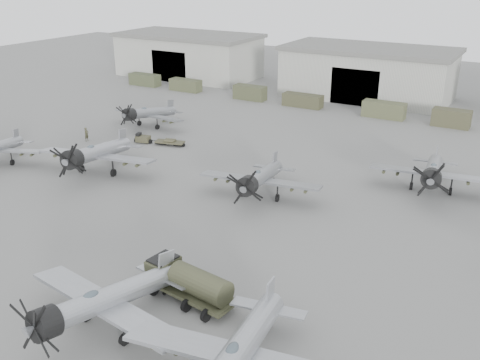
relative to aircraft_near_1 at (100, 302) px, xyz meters
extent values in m
plane|color=slate|center=(-5.62, 9.94, -2.32)|extent=(220.00, 220.00, 0.00)
cube|color=#ADAEA2|center=(-43.62, 71.94, 1.68)|extent=(28.00, 14.00, 8.00)
cube|color=#62615D|center=(-43.62, 71.94, 6.03)|extent=(29.00, 14.80, 0.70)
cube|color=black|center=(-43.62, 65.14, 0.68)|extent=(8.12, 0.40, 6.00)
cube|color=#ADAEA2|center=(-5.62, 71.94, 1.68)|extent=(28.00, 14.00, 8.00)
cube|color=#62615D|center=(-5.62, 71.94, 6.03)|extent=(29.00, 14.80, 0.70)
cube|color=black|center=(-5.62, 65.14, 0.68)|extent=(8.12, 0.40, 6.00)
cube|color=#3D432C|center=(-45.67, 59.94, -1.21)|extent=(6.30, 2.20, 2.22)
cube|color=#40442D|center=(-36.07, 59.94, -1.25)|extent=(6.05, 2.20, 2.15)
cube|color=#3D412A|center=(-22.47, 59.94, -1.10)|extent=(5.68, 2.20, 2.45)
cube|color=#3B3B27|center=(-12.54, 59.94, -1.28)|extent=(6.59, 2.20, 2.09)
cube|color=#484B31|center=(0.92, 59.94, -1.09)|extent=(6.42, 2.20, 2.46)
cube|color=#3E3D28|center=(10.73, 59.94, -1.05)|extent=(5.29, 2.20, 2.55)
cylinder|color=#9C9FA4|center=(0.14, 0.94, -0.09)|extent=(3.07, 10.85, 3.17)
cylinder|color=black|center=(-0.55, -3.77, 0.67)|extent=(2.14, 1.87, 2.11)
cube|color=#9C9FA4|center=(0.05, 0.34, -0.35)|extent=(12.86, 4.06, 0.57)
cube|color=#9C9FA4|center=(0.83, 5.65, 0.07)|extent=(0.37, 1.69, 2.02)
ellipsoid|color=#3F4C54|center=(-0.10, -0.67, 0.83)|extent=(0.78, 1.29, 0.57)
cylinder|color=black|center=(-1.88, 0.42, -1.97)|extent=(0.40, 0.84, 0.81)
cylinder|color=black|center=(1.93, -0.14, -1.97)|extent=(0.40, 0.84, 0.81)
cylinder|color=black|center=(0.79, 5.35, -2.17)|extent=(0.17, 0.34, 0.32)
cylinder|color=#979A9F|center=(9.75, 0.95, 0.02)|extent=(3.43, 11.36, 3.31)
cube|color=#979A9F|center=(9.85, 0.32, -0.25)|extent=(13.46, 4.50, 0.60)
cube|color=#979A9F|center=(8.92, 5.86, 0.18)|extent=(0.42, 1.76, 2.12)
ellipsoid|color=#3F4C54|center=(10.03, -0.73, 0.97)|extent=(0.84, 1.36, 0.59)
cylinder|color=black|center=(8.97, 5.55, -2.16)|extent=(0.18, 0.36, 0.34)
cube|color=gray|center=(-34.46, 21.35, -0.24)|extent=(0.71, 1.38, 1.76)
cylinder|color=black|center=(-30.91, 17.64, -2.01)|extent=(0.52, 0.74, 0.71)
cylinder|color=black|center=(-34.35, 21.11, -2.19)|extent=(0.21, 0.30, 0.28)
cylinder|color=gray|center=(-20.40, 21.34, 0.07)|extent=(3.98, 11.58, 3.39)
cylinder|color=black|center=(-19.34, 16.36, 0.87)|extent=(2.37, 2.10, 2.25)
cube|color=gray|center=(-20.26, 20.70, -0.21)|extent=(13.75, 5.15, 0.61)
cube|color=gray|center=(-21.46, 26.32, 0.24)|extent=(0.50, 1.79, 2.16)
ellipsoid|color=#3F4C54|center=(-20.04, 19.64, 1.05)|extent=(0.91, 1.41, 0.61)
cylinder|color=black|center=(-22.23, 20.06, -1.94)|extent=(0.48, 0.91, 0.87)
cylinder|color=black|center=(-18.20, 20.92, -1.94)|extent=(0.48, 0.91, 0.87)
cylinder|color=black|center=(-21.39, 26.00, -2.16)|extent=(0.20, 0.37, 0.35)
cylinder|color=gray|center=(-1.38, 24.36, -0.16)|extent=(3.29, 10.49, 3.06)
cylinder|color=black|center=(-0.56, 19.83, 0.57)|extent=(2.11, 1.86, 2.04)
cube|color=gray|center=(-1.28, 23.78, -0.41)|extent=(12.44, 4.30, 0.55)
cube|color=gray|center=(-2.20, 28.89, -0.01)|extent=(0.41, 1.63, 1.96)
ellipsoid|color=#3F4C54|center=(-1.10, 22.82, 0.72)|extent=(0.79, 1.26, 0.55)
cylinder|color=black|center=(-3.07, 23.26, -1.98)|extent=(0.41, 0.82, 0.78)
cylinder|color=black|center=(0.59, 23.92, -1.98)|extent=(0.41, 0.82, 0.78)
cylinder|color=black|center=(-2.15, 28.61, -2.18)|extent=(0.17, 0.33, 0.31)
cylinder|color=gray|center=(-26.95, 38.58, -0.30)|extent=(1.96, 9.78, 2.86)
cylinder|color=black|center=(-27.20, 34.28, 0.38)|extent=(1.82, 1.55, 1.90)
cube|color=gray|center=(-26.98, 38.03, -0.54)|extent=(11.55, 2.71, 0.51)
cube|color=gray|center=(-26.69, 42.87, -0.16)|extent=(0.20, 1.53, 1.83)
ellipsoid|color=#3F4C54|center=(-27.03, 37.11, 0.52)|extent=(0.61, 1.13, 0.51)
cylinder|color=black|center=(-28.73, 37.95, -2.00)|extent=(0.30, 0.75, 0.73)
cylinder|color=black|center=(-25.25, 37.74, -2.00)|extent=(0.30, 0.75, 0.73)
cylinder|color=black|center=(-26.70, 42.60, -2.18)|extent=(0.13, 0.30, 0.29)
cylinder|color=gray|center=(13.20, 34.73, -0.09)|extent=(2.94, 10.84, 3.16)
cylinder|color=black|center=(13.83, 30.01, 0.66)|extent=(2.12, 1.84, 2.11)
cube|color=gray|center=(13.28, 34.13, -0.35)|extent=(12.84, 3.91, 0.57)
cube|color=gray|center=(12.56, 39.44, 0.07)|extent=(0.35, 1.69, 2.02)
ellipsoid|color=#3F4C54|center=(13.41, 33.12, 0.82)|extent=(0.76, 1.28, 0.57)
cylinder|color=black|center=(11.40, 33.67, -1.97)|extent=(0.39, 0.84, 0.81)
cylinder|color=black|center=(15.21, 34.18, -1.97)|extent=(0.39, 0.84, 0.81)
cylinder|color=black|center=(12.60, 39.14, -2.17)|extent=(0.16, 0.34, 0.32)
cube|color=#3B3C27|center=(2.84, 5.75, -1.58)|extent=(7.14, 3.20, 0.25)
cube|color=#3B3C27|center=(0.21, 6.12, -0.80)|extent=(1.87, 2.46, 1.67)
cylinder|color=#3B3C27|center=(3.72, 5.63, -0.60)|extent=(4.74, 2.48, 1.87)
cube|color=black|center=(0.21, 6.12, 0.09)|extent=(1.74, 2.15, 0.15)
cylinder|color=black|center=(0.15, 4.99, -1.88)|extent=(0.42, 0.92, 0.89)
cylinder|color=black|center=(5.34, 6.55, -1.88)|extent=(0.42, 0.92, 0.89)
cube|color=#3C3A27|center=(-23.00, 31.86, -1.77)|extent=(2.01, 1.51, 0.80)
cube|color=black|center=(-23.59, 31.72, -1.27)|extent=(0.70, 0.99, 0.50)
cylinder|color=black|center=(-23.00, 31.86, -2.07)|extent=(1.30, 0.84, 0.56)
cylinder|color=black|center=(-21.74, 32.18, -1.87)|extent=(1.18, 0.37, 0.08)
cube|color=#3C3A27|center=(-19.32, 32.79, -1.87)|extent=(4.02, 2.28, 0.18)
cylinder|color=black|center=(-19.32, 32.79, -2.12)|extent=(1.56, 0.79, 0.44)
cylinder|color=#3C3A27|center=(-19.32, 32.79, -1.67)|extent=(1.44, 0.65, 0.32)
imported|color=#42412B|center=(-29.96, 28.71, -1.40)|extent=(0.48, 0.70, 1.85)
camera|label=1|loc=(21.57, -19.92, 19.67)|focal=40.00mm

